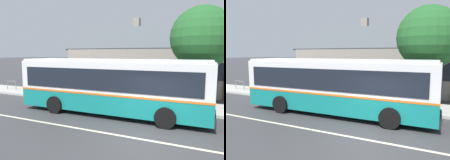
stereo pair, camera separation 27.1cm
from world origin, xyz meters
The scene contains 8 objects.
ground_plane centered at (0.00, 0.00, 0.00)m, with size 300.00×300.00×0.00m, color #38383A.
sidewalk_far centered at (0.00, 6.00, 0.07)m, with size 60.00×3.00×0.15m, color #ADAAA3.
lane_divider_stripe centered at (0.00, 0.00, 0.00)m, with size 60.00×0.16×0.01m, color beige.
community_building centered at (0.21, 14.68, 2.05)m, with size 22.41×10.48×7.36m.
transit_bus centered at (-2.92, 2.90, 1.68)m, with size 10.91×2.87×3.11m.
bench_by_building centered at (-11.24, 5.77, 0.56)m, with size 1.51×0.51×0.94m.
street_tree_primary centered at (1.61, 6.68, 4.29)m, with size 3.93×3.93×6.38m.
bike_rack centered at (-14.39, 5.82, 0.68)m, with size 1.16×0.06×0.78m.
Camera 1 is at (2.35, -8.14, 3.44)m, focal length 35.00 mm.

